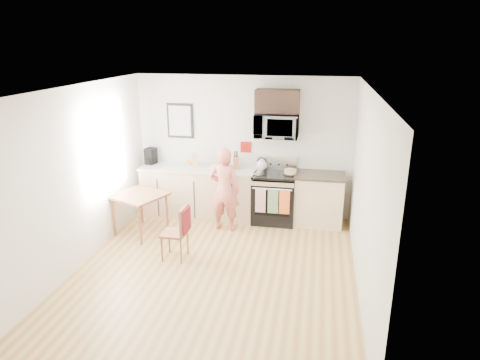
% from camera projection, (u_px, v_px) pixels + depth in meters
% --- Properties ---
extents(floor, '(4.60, 4.60, 0.00)m').
position_uv_depth(floor, '(215.00, 271.00, 6.19)').
color(floor, '#A2713E').
rests_on(floor, ground).
extents(back_wall, '(4.00, 0.04, 2.60)m').
position_uv_depth(back_wall, '(243.00, 147.00, 7.94)').
color(back_wall, white).
rests_on(back_wall, floor).
extents(front_wall, '(4.00, 0.04, 2.60)m').
position_uv_depth(front_wall, '(147.00, 272.00, 3.64)').
color(front_wall, white).
rests_on(front_wall, floor).
extents(left_wall, '(0.04, 4.60, 2.60)m').
position_uv_depth(left_wall, '(78.00, 178.00, 6.14)').
color(left_wall, white).
rests_on(left_wall, floor).
extents(right_wall, '(0.04, 4.60, 2.60)m').
position_uv_depth(right_wall, '(366.00, 196.00, 5.44)').
color(right_wall, white).
rests_on(right_wall, floor).
extents(ceiling, '(4.00, 4.60, 0.04)m').
position_uv_depth(ceiling, '(211.00, 89.00, 5.39)').
color(ceiling, silver).
rests_on(ceiling, back_wall).
extents(window, '(0.06, 1.40, 1.50)m').
position_uv_depth(window, '(105.00, 148.00, 6.81)').
color(window, white).
rests_on(window, left_wall).
extents(cabinet_left, '(2.10, 0.60, 0.90)m').
position_uv_depth(cabinet_left, '(199.00, 192.00, 8.06)').
color(cabinet_left, '#CEAF84').
rests_on(cabinet_left, floor).
extents(countertop_left, '(2.14, 0.64, 0.04)m').
position_uv_depth(countertop_left, '(198.00, 169.00, 7.92)').
color(countertop_left, beige).
rests_on(countertop_left, cabinet_left).
extents(cabinet_right, '(0.84, 0.60, 0.90)m').
position_uv_depth(cabinet_right, '(319.00, 200.00, 7.67)').
color(cabinet_right, '#CEAF84').
rests_on(cabinet_right, floor).
extents(countertop_right, '(0.88, 0.64, 0.04)m').
position_uv_depth(countertop_right, '(320.00, 175.00, 7.52)').
color(countertop_right, black).
rests_on(countertop_right, cabinet_right).
extents(range, '(0.76, 0.70, 1.16)m').
position_uv_depth(range, '(274.00, 198.00, 7.79)').
color(range, black).
rests_on(range, floor).
extents(microwave, '(0.76, 0.51, 0.42)m').
position_uv_depth(microwave, '(277.00, 126.00, 7.48)').
color(microwave, silver).
rests_on(microwave, back_wall).
extents(upper_cabinet, '(0.76, 0.35, 0.40)m').
position_uv_depth(upper_cabinet, '(277.00, 101.00, 7.39)').
color(upper_cabinet, black).
rests_on(upper_cabinet, back_wall).
extents(wall_art, '(0.50, 0.04, 0.65)m').
position_uv_depth(wall_art, '(180.00, 121.00, 7.99)').
color(wall_art, black).
rests_on(wall_art, back_wall).
extents(wall_trivet, '(0.20, 0.02, 0.20)m').
position_uv_depth(wall_trivet, '(246.00, 147.00, 7.92)').
color(wall_trivet, '#A1150D').
rests_on(wall_trivet, back_wall).
extents(person, '(0.57, 0.40, 1.47)m').
position_uv_depth(person, '(225.00, 190.00, 7.35)').
color(person, '#C14235').
rests_on(person, floor).
extents(dining_table, '(0.87, 0.87, 0.71)m').
position_uv_depth(dining_table, '(140.00, 199.00, 7.21)').
color(dining_table, brown).
rests_on(dining_table, floor).
extents(chair, '(0.41, 0.37, 0.85)m').
position_uv_depth(chair, '(181.00, 226.00, 6.38)').
color(chair, brown).
rests_on(chair, floor).
extents(knife_block, '(0.13, 0.16, 0.22)m').
position_uv_depth(knife_block, '(236.00, 162.00, 7.84)').
color(knife_block, brown).
rests_on(knife_block, countertop_left).
extents(utensil_crock, '(0.13, 0.13, 0.39)m').
position_uv_depth(utensil_crock, '(225.00, 159.00, 7.87)').
color(utensil_crock, '#A1150D').
rests_on(utensil_crock, countertop_left).
extents(fruit_bowl, '(0.25, 0.25, 0.09)m').
position_uv_depth(fruit_bowl, '(190.00, 163.00, 8.10)').
color(fruit_bowl, silver).
rests_on(fruit_bowl, countertop_left).
extents(milk_carton, '(0.13, 0.13, 0.27)m').
position_uv_depth(milk_carton, '(195.00, 160.00, 7.91)').
color(milk_carton, tan).
rests_on(milk_carton, countertop_left).
extents(coffee_maker, '(0.21, 0.27, 0.30)m').
position_uv_depth(coffee_maker, '(151.00, 157.00, 8.11)').
color(coffee_maker, black).
rests_on(coffee_maker, countertop_left).
extents(bread_bag, '(0.28, 0.17, 0.10)m').
position_uv_depth(bread_bag, '(219.00, 168.00, 7.71)').
color(bread_bag, tan).
rests_on(bread_bag, countertop_left).
extents(cake, '(0.26, 0.26, 0.09)m').
position_uv_depth(cake, '(290.00, 172.00, 7.56)').
color(cake, black).
rests_on(cake, range).
extents(kettle, '(0.20, 0.20, 0.25)m').
position_uv_depth(kettle, '(262.00, 165.00, 7.76)').
color(kettle, silver).
rests_on(kettle, range).
extents(pot, '(0.22, 0.37, 0.11)m').
position_uv_depth(pot, '(258.00, 171.00, 7.55)').
color(pot, silver).
rests_on(pot, range).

